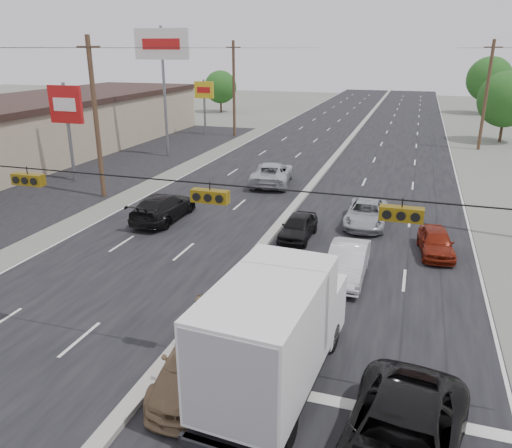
# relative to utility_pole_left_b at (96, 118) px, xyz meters

# --- Properties ---
(ground) EXTENTS (200.00, 200.00, 0.00)m
(ground) POSITION_rel_utility_pole_left_b_xyz_m (12.50, -15.00, -5.11)
(ground) COLOR #606356
(ground) RESTS_ON ground
(road_surface) EXTENTS (20.00, 160.00, 0.02)m
(road_surface) POSITION_rel_utility_pole_left_b_xyz_m (12.50, 15.00, -5.11)
(road_surface) COLOR black
(road_surface) RESTS_ON ground
(center_median) EXTENTS (0.50, 160.00, 0.20)m
(center_median) POSITION_rel_utility_pole_left_b_xyz_m (12.50, 15.00, -5.01)
(center_median) COLOR gray
(center_median) RESTS_ON ground
(strip_mall) EXTENTS (12.00, 42.00, 4.60)m
(strip_mall) POSITION_rel_utility_pole_left_b_xyz_m (-13.50, 10.00, -2.81)
(strip_mall) COLOR tan
(strip_mall) RESTS_ON ground
(parking_lot) EXTENTS (10.00, 42.00, 0.02)m
(parking_lot) POSITION_rel_utility_pole_left_b_xyz_m (-4.50, 10.00, -5.11)
(parking_lot) COLOR black
(parking_lot) RESTS_ON ground
(utility_pole_left_b) EXTENTS (1.60, 0.30, 10.00)m
(utility_pole_left_b) POSITION_rel_utility_pole_left_b_xyz_m (0.00, 0.00, 0.00)
(utility_pole_left_b) COLOR #422D1E
(utility_pole_left_b) RESTS_ON ground
(utility_pole_left_c) EXTENTS (1.60, 0.30, 10.00)m
(utility_pole_left_c) POSITION_rel_utility_pole_left_b_xyz_m (0.00, 25.00, 0.00)
(utility_pole_left_c) COLOR #422D1E
(utility_pole_left_c) RESTS_ON ground
(utility_pole_right_c) EXTENTS (1.60, 0.30, 10.00)m
(utility_pole_right_c) POSITION_rel_utility_pole_left_b_xyz_m (25.00, 25.00, 0.00)
(utility_pole_right_c) COLOR #422D1E
(utility_pole_right_c) RESTS_ON ground
(traffic_signals) EXTENTS (25.00, 0.30, 0.54)m
(traffic_signals) POSITION_rel_utility_pole_left_b_xyz_m (13.90, -15.00, 0.39)
(traffic_signals) COLOR black
(traffic_signals) RESTS_ON ground
(pole_sign_mid) EXTENTS (2.60, 0.25, 7.00)m
(pole_sign_mid) POSITION_rel_utility_pole_left_b_xyz_m (-4.50, 3.00, 0.01)
(pole_sign_mid) COLOR slate
(pole_sign_mid) RESTS_ON ground
(pole_sign_billboard) EXTENTS (5.00, 0.25, 11.00)m
(pole_sign_billboard) POSITION_rel_utility_pole_left_b_xyz_m (-2.00, 13.00, 3.76)
(pole_sign_billboard) COLOR slate
(pole_sign_billboard) RESTS_ON ground
(pole_sign_far) EXTENTS (2.20, 0.25, 6.00)m
(pole_sign_far) POSITION_rel_utility_pole_left_b_xyz_m (-3.50, 25.00, -0.70)
(pole_sign_far) COLOR slate
(pole_sign_far) RESTS_ON ground
(tree_left_far) EXTENTS (4.80, 4.80, 6.12)m
(tree_left_far) POSITION_rel_utility_pole_left_b_xyz_m (-9.50, 45.00, -1.39)
(tree_left_far) COLOR #382619
(tree_left_far) RESTS_ON ground
(tree_right_mid) EXTENTS (5.60, 5.60, 7.14)m
(tree_right_mid) POSITION_rel_utility_pole_left_b_xyz_m (27.50, 30.00, -0.77)
(tree_right_mid) COLOR #382619
(tree_right_mid) RESTS_ON ground
(tree_right_far) EXTENTS (6.40, 6.40, 8.16)m
(tree_right_far) POSITION_rel_utility_pole_left_b_xyz_m (28.50, 55.00, -0.15)
(tree_right_far) COLOR #382619
(tree_right_far) RESTS_ON ground
(box_truck) EXTENTS (2.95, 7.18, 3.57)m
(box_truck) POSITION_rel_utility_pole_left_b_xyz_m (15.99, -15.34, -3.28)
(box_truck) COLOR black
(box_truck) RESTS_ON ground
(tan_sedan) EXTENTS (2.69, 5.30, 1.47)m
(tan_sedan) POSITION_rel_utility_pole_left_b_xyz_m (13.90, -15.72, -4.37)
(tan_sedan) COLOR brown
(tan_sedan) RESTS_ON ground
(red_sedan) EXTENTS (1.90, 4.24, 1.35)m
(red_sedan) POSITION_rel_utility_pole_left_b_xyz_m (14.11, -10.62, -4.43)
(red_sedan) COLOR #AF0A1D
(red_sedan) RESTS_ON ground
(black_suv) EXTENTS (3.41, 6.10, 1.61)m
(black_suv) POSITION_rel_utility_pole_left_b_xyz_m (19.50, -17.53, -4.30)
(black_suv) COLOR black
(black_suv) RESTS_ON ground
(queue_car_a) EXTENTS (1.56, 3.71, 1.25)m
(queue_car_a) POSITION_rel_utility_pole_left_b_xyz_m (13.90, -3.55, -4.48)
(queue_car_a) COLOR black
(queue_car_a) RESTS_ON ground
(queue_car_b) EXTENTS (1.51, 4.33, 1.43)m
(queue_car_b) POSITION_rel_utility_pole_left_b_xyz_m (16.94, -7.51, -4.39)
(queue_car_b) COLOR silver
(queue_car_b) RESTS_ON ground
(queue_car_c) EXTENTS (2.19, 4.67, 1.29)m
(queue_car_c) POSITION_rel_utility_pole_left_b_xyz_m (16.98, -0.39, -4.46)
(queue_car_c) COLOR #9C9FA4
(queue_car_c) RESTS_ON ground
(queue_car_e) EXTENTS (1.88, 3.79, 1.24)m
(queue_car_e) POSITION_rel_utility_pole_left_b_xyz_m (20.56, -3.62, -4.49)
(queue_car_e) COLOR maroon
(queue_car_e) RESTS_ON ground
(oncoming_near) EXTENTS (2.12, 5.18, 1.50)m
(oncoming_near) POSITION_rel_utility_pole_left_b_xyz_m (5.96, -3.01, -4.36)
(oncoming_near) COLOR black
(oncoming_near) RESTS_ON ground
(oncoming_far) EXTENTS (3.33, 5.92, 1.56)m
(oncoming_far) POSITION_rel_utility_pole_left_b_xyz_m (9.64, 6.49, -4.33)
(oncoming_far) COLOR #A9ACB1
(oncoming_far) RESTS_ON ground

